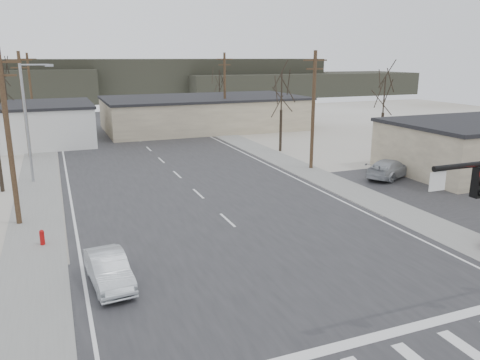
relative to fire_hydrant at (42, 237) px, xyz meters
The scene contains 25 objects.
ground 12.97m from the fire_hydrant, 38.11° to the right, with size 140.00×140.00×0.00m, color silver.
main_road 12.38m from the fire_hydrant, 34.46° to the left, with size 18.00×110.00×0.05m, color #272629.
cross_road 12.97m from the fire_hydrant, 38.11° to the right, with size 90.00×10.00×0.04m, color #272629.
sidewalk_left 12.01m from the fire_hydrant, 91.91° to the left, with size 3.00×90.00×0.06m, color gray.
sidewalk_right 24.02m from the fire_hydrant, 29.98° to the left, with size 3.00×90.00×0.06m, color gray.
fire_hydrant is the anchor object (origin of this frame).
building_right_far 41.32m from the fire_hydrant, 60.70° to the left, with size 26.30×14.30×4.30m.
building_lot 34.48m from the fire_hydrant, ahead, with size 14.30×10.30×4.30m.
upole_left_b 6.36m from the fire_hydrant, 108.00° to the left, with size 2.20×0.30×10.00m.
upole_left_c 24.50m from the fire_hydrant, 93.10° to the left, with size 2.20×0.30×10.00m.
upole_left_d 44.28m from the fire_hydrant, 91.69° to the left, with size 2.20×0.30×10.00m.
upole_right_a 24.37m from the fire_hydrant, 24.74° to the left, with size 2.20×0.30×10.00m.
upole_right_b 38.96m from the fire_hydrant, 55.86° to the left, with size 2.20×0.30×10.00m.
streetlight_main 14.76m from the fire_hydrant, 92.46° to the left, with size 2.40×0.25×9.00m.
tree_right_mid 29.48m from the fire_hydrant, 38.41° to the left, with size 3.74×3.74×8.33m.
tree_left_far 38.63m from the fire_hydrant, 95.71° to the left, with size 3.96×3.96×8.82m.
tree_right_far 50.96m from the fire_hydrant, 60.20° to the left, with size 3.52×3.52×7.84m.
tree_lot 35.48m from the fire_hydrant, 23.50° to the left, with size 3.52×3.52×7.84m.
hill_center 91.63m from the fire_hydrant, 74.02° to the left, with size 80.00×18.00×9.00m, color #333026.
hill_right 101.75m from the fire_hydrant, 53.72° to the left, with size 60.00×18.00×5.50m, color #333026.
sedan_crossing 6.36m from the fire_hydrant, 64.86° to the right, with size 1.45×4.16×1.37m, color #A9AFB4.
car_far_a 38.41m from the fire_hydrant, 75.73° to the left, with size 2.31×5.69×1.65m, color black.
car_far_b 56.42m from the fire_hydrant, 83.52° to the left, with size 1.51×3.77×1.28m, color black.
car_parked_dark_b 31.50m from the fire_hydrant, ahead, with size 1.67×4.78×1.57m, color black.
car_parked_silver 26.28m from the fire_hydrant, 10.34° to the left, with size 2.08×5.12×1.49m, color #9CA0A6.
Camera 1 is at (-9.08, -16.72, 9.46)m, focal length 35.00 mm.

